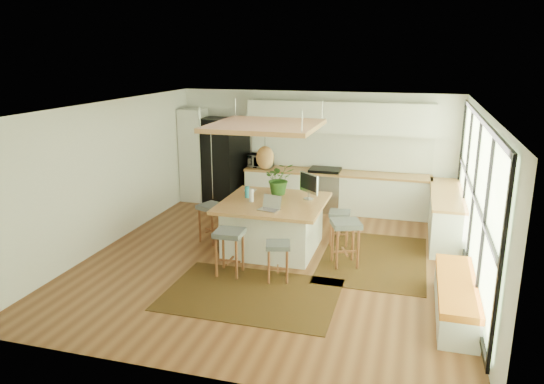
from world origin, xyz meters
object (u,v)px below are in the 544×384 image
(laptop, at_px, (269,204))
(microwave, at_px, (261,159))
(stool_left_side, at_px, (212,224))
(fridge, at_px, (224,165))
(island_plant, at_px, (279,182))
(stool_near_left, at_px, (230,254))
(stool_right_back, at_px, (339,227))
(stool_near_right, at_px, (278,260))
(island, at_px, (274,225))
(stool_right_front, at_px, (345,246))
(monitor, at_px, (309,186))

(laptop, bearing_deg, microwave, 123.15)
(laptop, bearing_deg, stool_left_side, 168.85)
(fridge, distance_m, island_plant, 2.98)
(stool_near_left, relative_size, stool_right_back, 1.17)
(fridge, xyz_separation_m, stool_near_right, (2.46, -3.99, -0.57))
(stool_near_left, bearing_deg, stool_near_right, -1.19)
(stool_near_right, bearing_deg, laptop, 116.43)
(laptop, bearing_deg, island, 110.75)
(stool_near_right, bearing_deg, island, 108.74)
(stool_right_back, distance_m, island_plant, 1.42)
(island, bearing_deg, stool_near_left, -106.96)
(stool_near_right, xyz_separation_m, laptop, (-0.37, 0.75, 0.70))
(stool_right_front, bearing_deg, stool_near_right, -136.10)
(stool_near_left, distance_m, monitor, 2.04)
(monitor, relative_size, microwave, 0.97)
(island_plant, bearing_deg, stool_near_right, -75.47)
(stool_near_right, xyz_separation_m, monitor, (0.15, 1.61, 0.83))
(island_plant, bearing_deg, island, -86.92)
(stool_right_back, bearing_deg, microwave, 136.24)
(monitor, height_order, microwave, monitor)
(stool_near_right, bearing_deg, stool_right_front, 43.90)
(island_plant, bearing_deg, laptop, -84.83)
(island, distance_m, microwave, 2.99)
(monitor, bearing_deg, island_plant, -155.24)
(stool_near_left, xyz_separation_m, stool_left_side, (-0.86, 1.34, 0.00))
(fridge, distance_m, stool_right_back, 3.84)
(stool_near_left, height_order, stool_left_side, stool_near_left)
(stool_near_right, distance_m, laptop, 1.08)
(stool_near_left, height_order, stool_near_right, stool_near_left)
(fridge, relative_size, stool_left_side, 2.75)
(microwave, xyz_separation_m, island_plant, (1.06, -2.20, 0.06))
(island_plant, bearing_deg, fridge, 132.22)
(monitor, bearing_deg, stool_near_left, -79.66)
(fridge, height_order, stool_near_left, fridge)
(fridge, bearing_deg, laptop, -38.39)
(laptop, bearing_deg, stool_near_left, -108.44)
(stool_right_back, distance_m, monitor, 1.03)
(monitor, bearing_deg, microwave, 166.73)
(microwave, bearing_deg, stool_right_front, -47.98)
(stool_right_back, relative_size, island_plant, 1.06)
(stool_right_front, height_order, monitor, monitor)
(stool_right_front, height_order, stool_right_back, stool_right_front)
(island, distance_m, stool_left_side, 1.26)
(stool_right_front, relative_size, stool_left_side, 1.07)
(island, height_order, stool_near_right, island)
(fridge, relative_size, stool_right_front, 2.57)
(laptop, height_order, monitor, monitor)
(stool_left_side, xyz_separation_m, monitor, (1.83, 0.25, 0.83))
(stool_near_left, bearing_deg, island_plant, 78.51)
(fridge, distance_m, laptop, 3.86)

